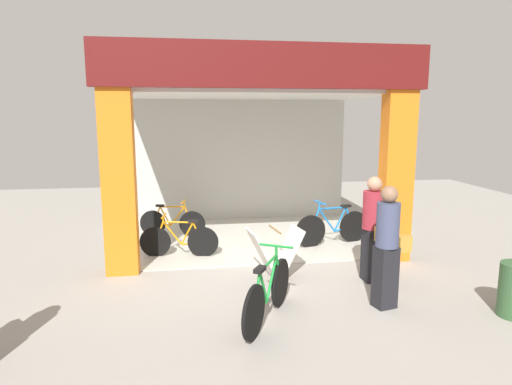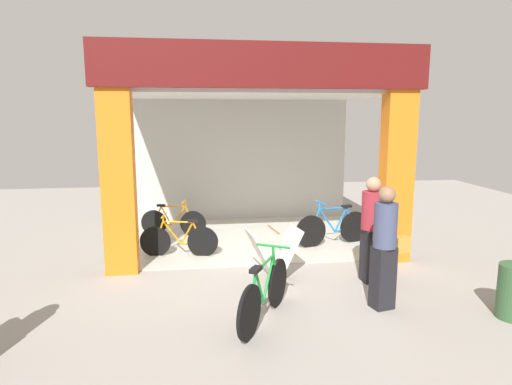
{
  "view_description": "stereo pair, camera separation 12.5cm",
  "coord_description": "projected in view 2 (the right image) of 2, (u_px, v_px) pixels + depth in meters",
  "views": [
    {
      "loc": [
        -1.28,
        -7.46,
        2.63
      ],
      "look_at": [
        0.0,
        0.91,
        1.15
      ],
      "focal_mm": 31.47,
      "sensor_mm": 36.0,
      "label": 1
    },
    {
      "loc": [
        -1.15,
        -7.47,
        2.63
      ],
      "look_at": [
        0.0,
        0.91,
        1.15
      ],
      "focal_mm": 31.47,
      "sensor_mm": 36.0,
      "label": 2
    }
  ],
  "objects": [
    {
      "name": "pedestrian_0",
      "position": [
        385.0,
        246.0,
        6.04
      ],
      "size": [
        0.57,
        0.37,
        1.7
      ],
      "color": "black",
      "rests_on": "ground"
    },
    {
      "name": "pedestrian_2",
      "position": [
        372.0,
        228.0,
        7.01
      ],
      "size": [
        0.35,
        0.57,
        1.68
      ],
      "color": "black",
      "rests_on": "ground"
    },
    {
      "name": "bicycle_inside_1",
      "position": [
        179.0,
        240.0,
        8.34
      ],
      "size": [
        1.45,
        0.4,
        0.8
      ],
      "color": "black",
      "rests_on": "ground"
    },
    {
      "name": "shop_facade",
      "position": [
        250.0,
        145.0,
        9.3
      ],
      "size": [
        5.51,
        3.93,
        3.77
      ],
      "color": "beige",
      "rests_on": "ground"
    },
    {
      "name": "bicycle_inside_0",
      "position": [
        333.0,
        228.0,
        9.07
      ],
      "size": [
        1.64,
        0.51,
        0.92
      ],
      "color": "black",
      "rests_on": "ground"
    },
    {
      "name": "bicycle_parked_0",
      "position": [
        264.0,
        294.0,
        5.72
      ],
      "size": [
        0.87,
        1.49,
        0.93
      ],
      "color": "black",
      "rests_on": "ground"
    },
    {
      "name": "ground_plane",
      "position": [
        263.0,
        265.0,
        7.9
      ],
      "size": [
        18.61,
        18.61,
        0.0
      ],
      "primitive_type": "plane",
      "color": "#9E9991",
      "rests_on": "ground"
    },
    {
      "name": "bicycle_inside_2",
      "position": [
        173.0,
        222.0,
        9.77
      ],
      "size": [
        1.41,
        0.44,
        0.79
      ],
      "color": "black",
      "rests_on": "ground"
    },
    {
      "name": "sandwich_board_sign",
      "position": [
        273.0,
        254.0,
        7.21
      ],
      "size": [
        0.91,
        0.66,
        0.84
      ],
      "color": "silver",
      "rests_on": "ground"
    }
  ]
}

